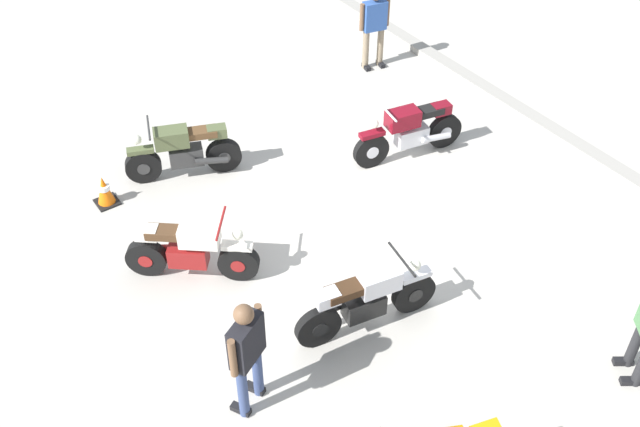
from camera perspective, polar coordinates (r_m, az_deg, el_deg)
The scene contains 9 objects.
ground_plane at distance 11.73m, azimuth 3.00°, elevation -1.96°, with size 40.00×40.00×0.00m, color #B7B2A8.
curb_edge at distance 14.39m, azimuth 17.88°, elevation 5.47°, with size 14.00×0.30×0.15m, color #9C978F.
motorcycle_cream_vintage at distance 10.98m, azimuth -9.75°, elevation -2.77°, with size 1.35×1.62×1.07m.
motorcycle_maroon_cruiser at distance 13.17m, azimuth 6.79°, elevation 6.18°, with size 0.79×2.08×1.09m.
motorcycle_olive_vintage at distance 12.86m, azimuth -10.26°, elevation 4.60°, with size 0.98×1.87×1.07m.
motorcycle_silver_cruiser at distance 10.14m, azimuth 3.53°, elevation -6.48°, with size 0.77×2.08×1.09m.
person_in_blue_shirt at distance 15.59m, azimuth 4.11°, elevation 14.08°, with size 0.39×0.65×1.67m.
person_in_black_shirt at distance 8.96m, azimuth -5.52°, elevation -10.23°, with size 0.49×0.63×1.77m.
traffic_cone at distance 12.69m, azimuth -15.94°, elevation 1.69°, with size 0.36×0.36×0.53m.
Camera 1 is at (6.70, -5.38, 7.98)m, focal length 42.45 mm.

